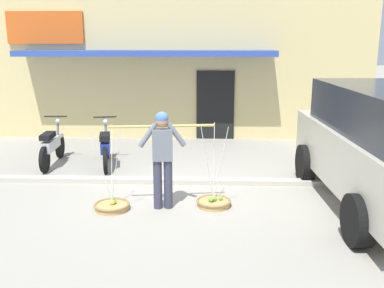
{
  "coord_description": "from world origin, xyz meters",
  "views": [
    {
      "loc": [
        0.67,
        -7.64,
        2.83
      ],
      "look_at": [
        0.35,
        0.6,
        0.85
      ],
      "focal_mm": 40.24,
      "sensor_mm": 36.0,
      "label": 1
    }
  ],
  "objects_px": {
    "fruit_basket_right_side": "(214,202)",
    "motorcycle_second_in_row": "(106,147)",
    "fruit_basket_left_side": "(112,206)",
    "motorcycle_nearest_shop": "(52,146)",
    "fruit_vendor": "(162,154)"
  },
  "relations": [
    {
      "from": "fruit_vendor",
      "to": "fruit_basket_left_side",
      "type": "xyz_separation_m",
      "value": [
        -0.88,
        -0.12,
        -0.9
      ]
    },
    {
      "from": "fruit_basket_right_side",
      "to": "motorcycle_second_in_row",
      "type": "distance_m",
      "value": 3.48
    },
    {
      "from": "fruit_basket_left_side",
      "to": "motorcycle_nearest_shop",
      "type": "bearing_deg",
      "value": 126.56
    },
    {
      "from": "fruit_basket_right_side",
      "to": "motorcycle_second_in_row",
      "type": "height_order",
      "value": "fruit_basket_right_side"
    },
    {
      "from": "fruit_basket_left_side",
      "to": "fruit_basket_right_side",
      "type": "bearing_deg",
      "value": 7.77
    },
    {
      "from": "fruit_vendor",
      "to": "motorcycle_second_in_row",
      "type": "xyz_separation_m",
      "value": [
        -1.59,
        2.54,
        -0.53
      ]
    },
    {
      "from": "fruit_basket_left_side",
      "to": "fruit_basket_right_side",
      "type": "height_order",
      "value": "same"
    },
    {
      "from": "motorcycle_second_in_row",
      "to": "fruit_vendor",
      "type": "bearing_deg",
      "value": -57.86
    },
    {
      "from": "fruit_vendor",
      "to": "fruit_basket_left_side",
      "type": "height_order",
      "value": "fruit_vendor"
    },
    {
      "from": "fruit_basket_left_side",
      "to": "motorcycle_second_in_row",
      "type": "distance_m",
      "value": 2.78
    },
    {
      "from": "fruit_vendor",
      "to": "fruit_basket_left_side",
      "type": "relative_size",
      "value": 1.21
    },
    {
      "from": "fruit_basket_right_side",
      "to": "motorcycle_second_in_row",
      "type": "xyz_separation_m",
      "value": [
        -2.47,
        2.42,
        0.38
      ]
    },
    {
      "from": "fruit_vendor",
      "to": "motorcycle_nearest_shop",
      "type": "distance_m",
      "value": 3.88
    },
    {
      "from": "fruit_vendor",
      "to": "fruit_basket_right_side",
      "type": "bearing_deg",
      "value": 7.77
    },
    {
      "from": "fruit_vendor",
      "to": "fruit_basket_left_side",
      "type": "distance_m",
      "value": 1.26
    }
  ]
}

